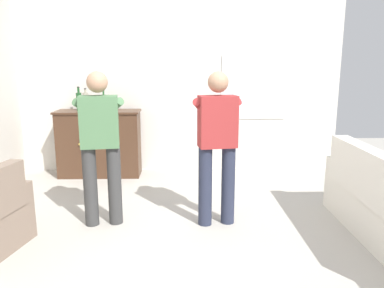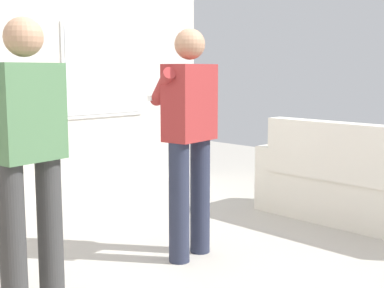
{
  "view_description": "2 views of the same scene",
  "coord_description": "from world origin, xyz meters",
  "views": [
    {
      "loc": [
        0.05,
        -3.51,
        1.76
      ],
      "look_at": [
        0.14,
        0.34,
        0.93
      ],
      "focal_mm": 35.0,
      "sensor_mm": 36.0,
      "label": 1
    },
    {
      "loc": [
        -2.27,
        -2.37,
        1.4
      ],
      "look_at": [
        0.3,
        0.27,
        0.88
      ],
      "focal_mm": 50.0,
      "sensor_mm": 36.0,
      "label": 2
    }
  ],
  "objects": [
    {
      "name": "sideboard_cabinet",
      "position": [
        -1.28,
        2.3,
        0.52
      ],
      "size": [
        1.3,
        0.49,
        1.04
      ],
      "color": "#472D1E",
      "rests_on": "ground"
    },
    {
      "name": "bottle_wine_green",
      "position": [
        -1.45,
        2.28,
        1.19
      ],
      "size": [
        0.08,
        0.08,
        0.35
      ],
      "color": "gray",
      "rests_on": "sideboard_cabinet"
    },
    {
      "name": "person_standing_right",
      "position": [
        0.41,
        0.42,
        0.94
      ],
      "size": [
        0.55,
        0.5,
        1.68
      ],
      "color": "#282D42",
      "rests_on": "ground"
    },
    {
      "name": "bottle_spirits_clear",
      "position": [
        -1.17,
        2.25,
        1.17
      ],
      "size": [
        0.08,
        0.08,
        0.33
      ],
      "color": "#1E4C23",
      "rests_on": "sideboard_cabinet"
    },
    {
      "name": "person_standing_left",
      "position": [
        -0.85,
        0.44,
        0.94
      ],
      "size": [
        0.55,
        0.5,
        1.68
      ],
      "color": "#383838",
      "rests_on": "ground"
    },
    {
      "name": "wall_back_with_window",
      "position": [
        0.04,
        2.66,
        1.4
      ],
      "size": [
        5.2,
        0.15,
        2.8
      ],
      "color": "silver",
      "rests_on": "ground"
    },
    {
      "name": "bottle_liquor_amber",
      "position": [
        -1.57,
        2.32,
        1.19
      ],
      "size": [
        0.08,
        0.08,
        0.37
      ],
      "color": "#1E4C23",
      "rests_on": "sideboard_cabinet"
    },
    {
      "name": "ground",
      "position": [
        0.0,
        0.0,
        0.0
      ],
      "size": [
        10.4,
        10.4,
        0.0
      ],
      "primitive_type": "plane",
      "color": "#B2ADA3"
    }
  ]
}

